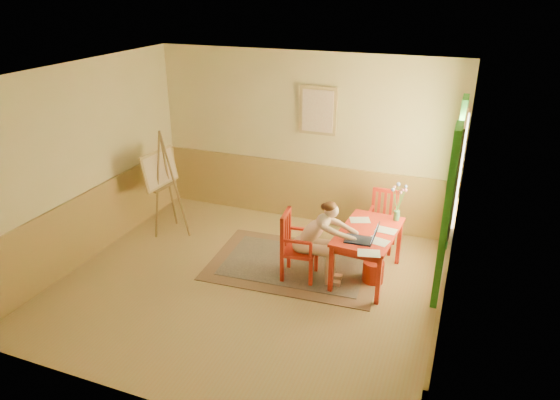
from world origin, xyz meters
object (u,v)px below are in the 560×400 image
at_px(chair_back, 382,220).
at_px(easel, 162,173).
at_px(figure, 318,238).
at_px(table, 368,236).
at_px(laptop, 364,238).
at_px(chair_left, 296,246).

distance_m(chair_back, easel, 3.49).
bearing_deg(figure, table, 27.35).
bearing_deg(figure, laptop, -1.48).
height_order(table, laptop, laptop).
bearing_deg(easel, figure, -11.38).
distance_m(table, laptop, 0.36).
xyz_separation_m(chair_left, laptop, (0.91, 0.01, 0.29)).
relative_size(chair_left, laptop, 2.24).
bearing_deg(chair_back, figure, -116.34).
bearing_deg(chair_left, chair_back, 54.19).
bearing_deg(laptop, easel, 170.38).
distance_m(table, figure, 0.68).
relative_size(chair_back, easel, 0.53).
distance_m(chair_left, figure, 0.35).
bearing_deg(easel, chair_left, -13.20).
bearing_deg(chair_back, table, -91.51).
bearing_deg(easel, table, -4.14).
distance_m(table, chair_left, 0.97).
relative_size(table, laptop, 2.90).
bearing_deg(chair_left, easel, 166.80).
bearing_deg(easel, chair_back, 11.91).
xyz_separation_m(chair_left, figure, (0.30, 0.02, 0.17)).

